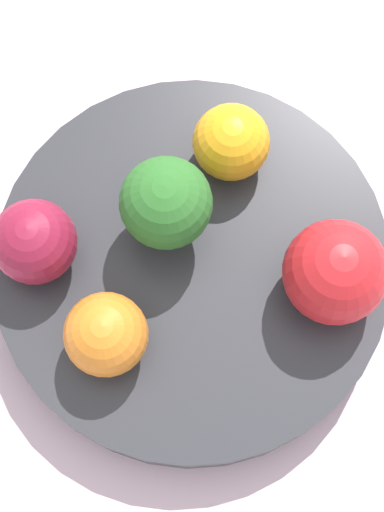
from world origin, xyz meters
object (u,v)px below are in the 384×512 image
(bowl, at_px, (192,268))
(orange_back, at_px, (231,142))
(apple_red, at_px, (335,272))
(apple_green, at_px, (34,242))
(orange_front, at_px, (106,335))
(broccoli, at_px, (166,204))

(bowl, distance_m, orange_back, 0.08)
(bowl, xyz_separation_m, apple_red, (-0.07, 0.04, 0.05))
(bowl, height_order, apple_green, apple_green)
(apple_green, distance_m, orange_back, 0.13)
(orange_front, bearing_deg, apple_green, -72.78)
(orange_front, distance_m, orange_back, 0.14)
(apple_red, bearing_deg, broccoli, -42.74)
(apple_red, bearing_deg, orange_back, -76.20)
(apple_green, xyz_separation_m, orange_back, (-0.13, -0.02, -0.00))
(apple_red, distance_m, apple_green, 0.18)
(orange_front, relative_size, orange_back, 1.03)
(orange_back, bearing_deg, broccoli, 28.17)
(orange_front, bearing_deg, bowl, -155.01)
(bowl, bearing_deg, apple_red, 148.15)
(bowl, xyz_separation_m, orange_back, (-0.05, -0.06, 0.04))
(apple_red, xyz_separation_m, orange_front, (0.14, -0.01, -0.01))
(broccoli, xyz_separation_m, orange_back, (-0.05, -0.03, -0.01))
(apple_green, distance_m, orange_front, 0.07)
(apple_red, distance_m, orange_back, 0.10)
(apple_green, relative_size, orange_front, 1.04)
(broccoli, distance_m, orange_front, 0.08)
(broccoli, relative_size, orange_back, 1.42)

